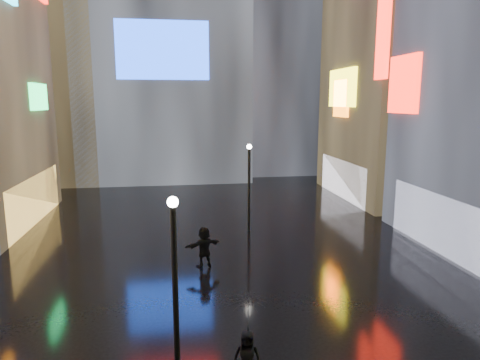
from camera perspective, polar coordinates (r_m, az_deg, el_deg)
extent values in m
plane|color=black|center=(23.50, -2.97, -8.52)|extent=(140.00, 140.00, 0.00)
cube|color=#FFC659|center=(30.14, -25.74, -2.34)|extent=(0.20, 10.00, 3.00)
cube|color=#1AF063|center=(31.18, -25.26, 9.99)|extent=(0.25, 3.00, 1.71)
cube|color=white|center=(24.06, 25.26, -5.34)|extent=(0.20, 9.00, 3.00)
cube|color=#FF1B0C|center=(26.65, 21.02, 11.81)|extent=(0.25, 2.99, 3.26)
cube|color=black|center=(37.44, 21.82, 19.54)|extent=(10.00, 12.00, 28.00)
cube|color=white|center=(35.28, 13.55, 0.15)|extent=(0.20, 9.00, 3.00)
cube|color=yellow|center=(34.96, 13.47, 11.86)|extent=(0.25, 4.92, 2.91)
cube|color=orange|center=(35.06, 13.34, 10.52)|extent=(0.25, 2.63, 2.87)
cube|color=#194CFF|center=(39.27, -10.27, 16.68)|extent=(8.00, 0.20, 5.00)
cube|color=black|center=(50.27, 4.63, 21.17)|extent=(12.00, 12.00, 34.00)
cube|color=black|center=(46.00, -24.56, 16.25)|extent=(10.00, 10.00, 26.00)
cylinder|color=black|center=(12.12, -8.61, -14.73)|extent=(0.16, 0.16, 5.00)
sphere|color=white|center=(11.28, -8.96, -2.93)|extent=(0.30, 0.30, 0.30)
cylinder|color=black|center=(25.14, 1.22, -1.33)|extent=(0.16, 0.16, 5.00)
sphere|color=white|center=(24.75, 1.24, 4.46)|extent=(0.30, 0.30, 0.30)
imported|color=black|center=(12.57, 0.94, -22.59)|extent=(0.86, 0.65, 1.57)
imported|color=black|center=(20.21, -4.80, -8.87)|extent=(1.86, 1.20, 1.92)
imported|color=black|center=(11.92, 0.96, -17.49)|extent=(1.21, 1.19, 0.96)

